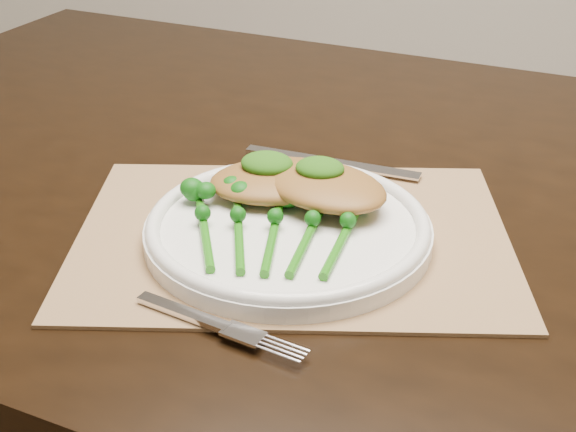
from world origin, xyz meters
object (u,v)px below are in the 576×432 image
(placemat, at_px, (293,236))
(dinner_plate, at_px, (288,228))
(broccolini_bundle, at_px, (273,235))
(chicken_fillet_left, at_px, (279,180))

(placemat, relative_size, dinner_plate, 1.52)
(placemat, bearing_deg, broccolini_bundle, -114.63)
(dinner_plate, xyz_separation_m, broccolini_bundle, (-0.01, -0.03, 0.01))
(placemat, height_order, chicken_fillet_left, chicken_fillet_left)
(broccolini_bundle, bearing_deg, chicken_fillet_left, 93.50)
(broccolini_bundle, bearing_deg, placemat, 69.73)
(broccolini_bundle, bearing_deg, dinner_plate, 69.91)
(placemat, distance_m, broccolini_bundle, 0.05)
(chicken_fillet_left, height_order, broccolini_bundle, chicken_fillet_left)
(dinner_plate, relative_size, broccolini_bundle, 1.44)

